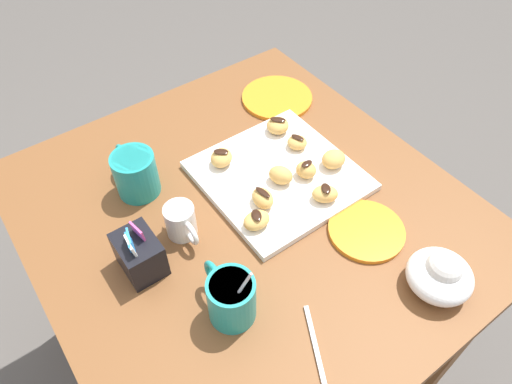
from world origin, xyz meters
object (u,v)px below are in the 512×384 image
object	(u,v)px
beignet_2	(306,170)
beignet_5	(221,158)
pastry_plate_square	(278,176)
saucer_orange_right	(277,98)
beignet_3	(281,175)
beignet_0	(297,142)
ice_cream_bowl	(440,274)
coffee_mug_teal_right	(135,172)
beignet_1	(257,220)
beignet_8	(334,159)
beignet_7	(263,198)
sugar_caddy	(138,252)
beignet_6	(325,194)
cream_pitcher_white	(181,220)
dining_table	(248,245)
coffee_mug_teal_left	(231,297)
beignet_4	(278,125)
saucer_orange_left	(366,231)

from	to	relation	value
beignet_2	beignet_5	xyz separation A→B (m)	(0.14, 0.13, -0.00)
pastry_plate_square	beignet_5	distance (m)	0.13
saucer_orange_right	beignet_3	bearing A→B (deg)	143.59
beignet_0	beignet_2	xyz separation A→B (m)	(-0.08, 0.04, 0.00)
ice_cream_bowl	coffee_mug_teal_right	bearing A→B (deg)	31.84
pastry_plate_square	beignet_1	xyz separation A→B (m)	(-0.09, 0.12, 0.02)
beignet_8	beignet_1	bearing A→B (deg)	98.61
beignet_7	pastry_plate_square	bearing A→B (deg)	-58.54
sugar_caddy	beignet_5	distance (m)	0.29
beignet_5	beignet_6	bearing A→B (deg)	-151.57
ice_cream_bowl	beignet_7	size ratio (longest dim) A/B	2.16
coffee_mug_teal_right	beignet_6	bearing A→B (deg)	-131.98
beignet_1	beignet_2	size ratio (longest dim) A/B	1.25
cream_pitcher_white	beignet_3	xyz separation A→B (m)	(-0.02, -0.23, -0.00)
dining_table	beignet_0	bearing A→B (deg)	-69.45
coffee_mug_teal_left	beignet_0	distance (m)	0.43
coffee_mug_teal_left	beignet_7	xyz separation A→B (m)	(0.16, -0.18, -0.02)
sugar_caddy	saucer_orange_right	bearing A→B (deg)	-64.10
beignet_4	pastry_plate_square	bearing A→B (deg)	143.31
cream_pitcher_white	beignet_7	size ratio (longest dim) A/B	1.91
pastry_plate_square	coffee_mug_teal_left	world-z (taller)	coffee_mug_teal_left
beignet_5	beignet_1	bearing A→B (deg)	168.16
beignet_3	beignet_4	xyz separation A→B (m)	(0.13, -0.09, -0.00)
beignet_1	ice_cream_bowl	bearing A→B (deg)	-147.25
beignet_5	beignet_6	world-z (taller)	beignet_5
beignet_0	beignet_1	bearing A→B (deg)	121.58
beignet_0	beignet_3	world-z (taller)	beignet_3
beignet_0	beignet_2	world-z (taller)	beignet_2
dining_table	coffee_mug_teal_left	world-z (taller)	coffee_mug_teal_left
beignet_6	coffee_mug_teal_left	bearing A→B (deg)	107.26
coffee_mug_teal_right	beignet_2	bearing A→B (deg)	-121.83
saucer_orange_right	beignet_6	bearing A→B (deg)	157.80
ice_cream_bowl	saucer_orange_left	bearing A→B (deg)	5.37
pastry_plate_square	beignet_0	xyz separation A→B (m)	(0.04, -0.08, 0.02)
dining_table	beignet_3	xyz separation A→B (m)	(0.01, -0.09, 0.17)
beignet_7	beignet_8	xyz separation A→B (m)	(-0.00, -0.19, 0.00)
beignet_0	beignet_5	world-z (taller)	beignet_5
beignet_0	beignet_5	bearing A→B (deg)	71.37
sugar_caddy	ice_cream_bowl	size ratio (longest dim) A/B	0.90
beignet_2	beignet_5	distance (m)	0.19
pastry_plate_square	sugar_caddy	bearing A→B (deg)	94.27
coffee_mug_teal_right	beignet_0	world-z (taller)	coffee_mug_teal_right
beignet_0	beignet_7	size ratio (longest dim) A/B	0.82
beignet_2	sugar_caddy	bearing A→B (deg)	87.95
dining_table	beignet_0	distance (m)	0.26
coffee_mug_teal_left	beignet_4	xyz separation A→B (m)	(0.32, -0.35, -0.02)
saucer_orange_right	beignet_0	world-z (taller)	beignet_0
dining_table	beignet_7	distance (m)	0.17
beignet_4	saucer_orange_left	bearing A→B (deg)	174.56
saucer_orange_right	beignet_6	distance (m)	0.37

